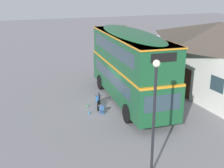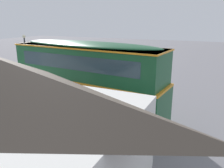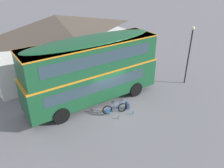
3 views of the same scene
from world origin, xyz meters
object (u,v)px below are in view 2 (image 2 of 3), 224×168
at_px(double_decker_bus, 87,77).
at_px(street_lamp, 26,57).
at_px(backpack_on_ground, 91,99).
at_px(water_bottle_green_metal, 110,102).
at_px(water_bottle_blue_sports, 98,98).
at_px(touring_bicycle, 103,101).

bearing_deg(double_decker_bus, street_lamp, -18.72).
height_order(backpack_on_ground, street_lamp, street_lamp).
xyz_separation_m(double_decker_bus, street_lamp, (7.66, -2.60, 0.33)).
height_order(water_bottle_green_metal, water_bottle_blue_sports, water_bottle_blue_sports).
bearing_deg(touring_bicycle, street_lamp, -2.79).
bearing_deg(backpack_on_ground, double_decker_bus, 116.80).
xyz_separation_m(double_decker_bus, water_bottle_green_metal, (-0.06, -2.90, -2.54)).
xyz_separation_m(water_bottle_blue_sports, street_lamp, (6.62, 0.57, 2.86)).
bearing_deg(water_bottle_blue_sports, touring_bicycle, 134.41).
height_order(double_decker_bus, water_bottle_green_metal, double_decker_bus).
distance_m(backpack_on_ground, water_bottle_green_metal, 1.38).
height_order(touring_bicycle, water_bottle_green_metal, touring_bicycle).
relative_size(double_decker_bus, touring_bicycle, 6.11).
distance_m(double_decker_bus, water_bottle_green_metal, 3.86).
bearing_deg(water_bottle_green_metal, double_decker_bus, 88.75).
xyz_separation_m(double_decker_bus, backpack_on_ground, (1.21, -2.39, -2.36)).
bearing_deg(water_bottle_green_metal, water_bottle_blue_sports, -13.39).
bearing_deg(street_lamp, water_bottle_blue_sports, -175.11).
distance_m(double_decker_bus, backpack_on_ground, 3.57).
relative_size(touring_bicycle, water_bottle_green_metal, 7.39).
bearing_deg(double_decker_bus, backpack_on_ground, -63.20).
bearing_deg(double_decker_bus, water_bottle_green_metal, -91.25).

